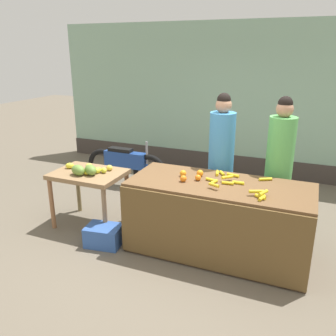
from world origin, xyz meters
TOP-DOWN VIEW (x-y plane):
  - ground_plane at (0.00, 0.00)m, footprint 24.00×24.00m
  - market_wall_back at (0.00, 3.11)m, footprint 7.70×0.23m
  - fruit_stall_counter at (0.45, -0.01)m, footprint 2.14×0.92m
  - side_table_wooden at (-1.39, 0.00)m, footprint 0.95×0.70m
  - banana_bunch_pile at (0.63, 0.02)m, footprint 0.75×0.73m
  - orange_pile at (0.08, 0.03)m, footprint 0.29×0.33m
  - mango_papaya_pile at (-1.37, -0.06)m, footprint 0.69×0.48m
  - vendor_woman_blue_shirt at (0.27, 0.69)m, footprint 0.34×0.34m
  - vendor_woman_green_shirt at (1.03, 0.72)m, footprint 0.34×0.34m
  - parked_motorcycle at (-1.67, 1.51)m, footprint 1.60×0.18m
  - produce_crate at (-0.92, -0.42)m, footprint 0.48×0.38m
  - produce_sack at (-0.67, 0.81)m, footprint 0.46×0.47m

SIDE VIEW (x-z plane):
  - ground_plane at x=0.00m, z-range 0.00..0.00m
  - produce_crate at x=-0.92m, z-range 0.00..0.26m
  - produce_sack at x=-0.67m, z-range 0.00..0.60m
  - parked_motorcycle at x=-1.67m, z-range -0.04..0.84m
  - fruit_stall_counter at x=0.45m, z-range 0.00..0.90m
  - side_table_wooden at x=-1.39m, z-range 0.28..1.07m
  - mango_papaya_pile at x=-1.37m, z-range 0.78..0.92m
  - banana_bunch_pile at x=0.63m, z-range 0.89..0.96m
  - vendor_woman_green_shirt at x=1.03m, z-range 0.01..1.86m
  - orange_pile at x=0.08m, z-range 0.89..0.98m
  - vendor_woman_blue_shirt at x=0.27m, z-range 0.01..1.87m
  - market_wall_back at x=0.00m, z-range -0.03..2.87m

